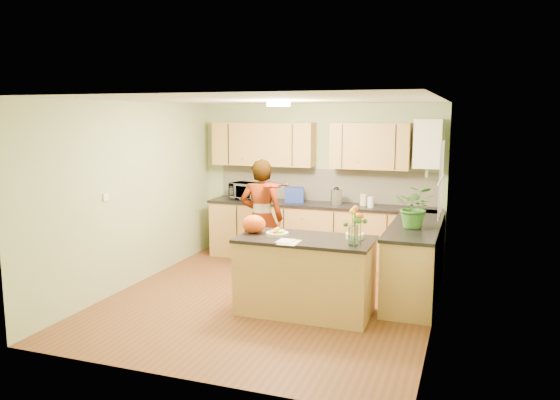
% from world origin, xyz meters
% --- Properties ---
extents(floor, '(4.50, 4.50, 0.00)m').
position_xyz_m(floor, '(0.00, 0.00, 0.00)').
color(floor, brown).
rests_on(floor, ground).
extents(ceiling, '(4.00, 4.50, 0.02)m').
position_xyz_m(ceiling, '(0.00, 0.00, 2.50)').
color(ceiling, silver).
rests_on(ceiling, wall_back).
extents(wall_back, '(4.00, 0.02, 2.50)m').
position_xyz_m(wall_back, '(0.00, 2.25, 1.25)').
color(wall_back, '#9CB07E').
rests_on(wall_back, floor).
extents(wall_front, '(4.00, 0.02, 2.50)m').
position_xyz_m(wall_front, '(0.00, -2.25, 1.25)').
color(wall_front, '#9CB07E').
rests_on(wall_front, floor).
extents(wall_left, '(0.02, 4.50, 2.50)m').
position_xyz_m(wall_left, '(-2.00, 0.00, 1.25)').
color(wall_left, '#9CB07E').
rests_on(wall_left, floor).
extents(wall_right, '(0.02, 4.50, 2.50)m').
position_xyz_m(wall_right, '(2.00, 0.00, 1.25)').
color(wall_right, '#9CB07E').
rests_on(wall_right, floor).
extents(back_counter, '(3.64, 0.62, 0.94)m').
position_xyz_m(back_counter, '(0.10, 1.95, 0.47)').
color(back_counter, '#AE8245').
rests_on(back_counter, floor).
extents(right_counter, '(0.62, 2.24, 0.94)m').
position_xyz_m(right_counter, '(1.70, 0.85, 0.47)').
color(right_counter, '#AE8245').
rests_on(right_counter, floor).
extents(splashback, '(3.60, 0.02, 0.52)m').
position_xyz_m(splashback, '(0.10, 2.23, 1.20)').
color(splashback, beige).
rests_on(splashback, back_counter).
extents(upper_cabinets, '(3.20, 0.34, 0.70)m').
position_xyz_m(upper_cabinets, '(-0.18, 2.08, 1.85)').
color(upper_cabinets, '#AE8245').
rests_on(upper_cabinets, wall_back).
extents(boiler, '(0.40, 0.30, 0.86)m').
position_xyz_m(boiler, '(1.70, 2.09, 1.90)').
color(boiler, white).
rests_on(boiler, wall_back).
extents(window_right, '(0.01, 1.30, 1.05)m').
position_xyz_m(window_right, '(1.99, 0.60, 1.55)').
color(window_right, white).
rests_on(window_right, wall_right).
extents(light_switch, '(0.02, 0.09, 0.09)m').
position_xyz_m(light_switch, '(-1.99, -0.60, 1.30)').
color(light_switch, white).
rests_on(light_switch, wall_left).
extents(ceiling_lamp, '(0.30, 0.30, 0.07)m').
position_xyz_m(ceiling_lamp, '(0.00, 0.30, 2.46)').
color(ceiling_lamp, '#FFEABF').
rests_on(ceiling_lamp, ceiling).
extents(peninsula_island, '(1.58, 0.81, 0.91)m').
position_xyz_m(peninsula_island, '(0.55, -0.29, 0.45)').
color(peninsula_island, '#AE8245').
rests_on(peninsula_island, floor).
extents(fruit_dish, '(0.27, 0.27, 0.09)m').
position_xyz_m(fruit_dish, '(0.20, -0.29, 0.94)').
color(fruit_dish, beige).
rests_on(fruit_dish, peninsula_island).
extents(orange_bowl, '(0.21, 0.21, 0.12)m').
position_xyz_m(orange_bowl, '(1.10, -0.14, 0.96)').
color(orange_bowl, beige).
rests_on(orange_bowl, peninsula_island).
extents(flower_vase, '(0.26, 0.26, 0.48)m').
position_xyz_m(flower_vase, '(1.15, -0.47, 1.22)').
color(flower_vase, silver).
rests_on(flower_vase, peninsula_island).
extents(orange_bag, '(0.32, 0.28, 0.22)m').
position_xyz_m(orange_bag, '(-0.12, -0.24, 1.02)').
color(orange_bag, '#EC4F13').
rests_on(orange_bag, peninsula_island).
extents(papers, '(0.21, 0.29, 0.01)m').
position_xyz_m(papers, '(0.45, -0.59, 0.91)').
color(papers, white).
rests_on(papers, peninsula_island).
extents(violinist, '(0.68, 0.50, 1.71)m').
position_xyz_m(violinist, '(-0.47, 0.90, 0.85)').
color(violinist, tan).
rests_on(violinist, floor).
extents(violin, '(0.62, 0.54, 0.16)m').
position_xyz_m(violin, '(-0.27, 0.68, 1.37)').
color(violin, '#4A0F04').
rests_on(violin, violinist).
extents(microwave, '(0.56, 0.44, 0.27)m').
position_xyz_m(microwave, '(-1.17, 1.97, 1.08)').
color(microwave, white).
rests_on(microwave, back_counter).
extents(blue_box, '(0.34, 0.29, 0.24)m').
position_xyz_m(blue_box, '(-0.32, 1.95, 1.06)').
color(blue_box, navy).
rests_on(blue_box, back_counter).
extents(kettle, '(0.18, 0.18, 0.33)m').
position_xyz_m(kettle, '(0.37, 1.91, 1.07)').
color(kettle, '#AEAEB3').
rests_on(kettle, back_counter).
extents(jar_cream, '(0.12, 0.12, 0.17)m').
position_xyz_m(jar_cream, '(0.78, 2.00, 1.03)').
color(jar_cream, beige).
rests_on(jar_cream, back_counter).
extents(jar_white, '(0.11, 0.11, 0.15)m').
position_xyz_m(jar_white, '(0.91, 1.89, 1.02)').
color(jar_white, white).
rests_on(jar_white, back_counter).
extents(potted_plant, '(0.50, 0.43, 0.53)m').
position_xyz_m(potted_plant, '(1.70, 0.52, 1.21)').
color(potted_plant, '#326F25').
rests_on(potted_plant, right_counter).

